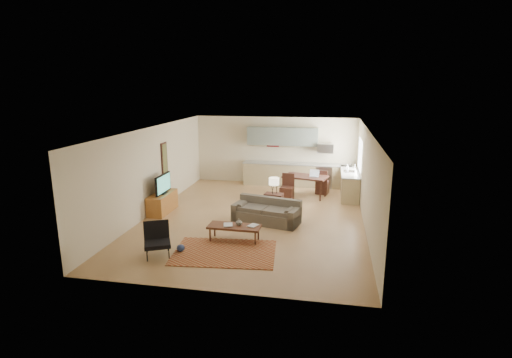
% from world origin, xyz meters
% --- Properties ---
extents(room, '(9.00, 9.00, 9.00)m').
position_xyz_m(room, '(0.00, 0.00, 1.35)').
color(room, '#A4784B').
rests_on(room, ground).
extents(kitchen_counter_back, '(4.26, 0.64, 0.92)m').
position_xyz_m(kitchen_counter_back, '(0.90, 4.18, 0.46)').
color(kitchen_counter_back, tan).
rests_on(kitchen_counter_back, ground).
extents(kitchen_counter_right, '(0.64, 2.26, 0.92)m').
position_xyz_m(kitchen_counter_right, '(2.93, 3.00, 0.46)').
color(kitchen_counter_right, tan).
rests_on(kitchen_counter_right, ground).
extents(kitchen_range, '(0.62, 0.62, 0.90)m').
position_xyz_m(kitchen_range, '(2.00, 4.18, 0.45)').
color(kitchen_range, '#A5A8AD').
rests_on(kitchen_range, ground).
extents(kitchen_microwave, '(0.62, 0.40, 0.35)m').
position_xyz_m(kitchen_microwave, '(2.00, 4.20, 1.55)').
color(kitchen_microwave, '#A5A8AD').
rests_on(kitchen_microwave, room).
extents(upper_cabinets, '(2.80, 0.34, 0.70)m').
position_xyz_m(upper_cabinets, '(0.30, 4.33, 1.95)').
color(upper_cabinets, gray).
rests_on(upper_cabinets, room).
extents(window_right, '(0.02, 1.40, 1.05)m').
position_xyz_m(window_right, '(3.23, 3.00, 1.55)').
color(window_right, white).
rests_on(window_right, room).
extents(wall_art_left, '(0.06, 0.42, 1.10)m').
position_xyz_m(wall_art_left, '(-3.21, 0.90, 1.55)').
color(wall_art_left, olive).
rests_on(wall_art_left, room).
extents(triptych, '(1.70, 0.04, 0.50)m').
position_xyz_m(triptych, '(-0.10, 4.47, 1.75)').
color(triptych, beige).
rests_on(triptych, room).
extents(rug, '(2.59, 1.92, 0.02)m').
position_xyz_m(rug, '(-0.21, -2.66, 0.01)').
color(rug, maroon).
rests_on(rug, floor).
extents(sofa, '(2.17, 1.33, 0.70)m').
position_xyz_m(sofa, '(0.43, -0.35, 0.35)').
color(sofa, brown).
rests_on(sofa, floor).
extents(coffee_table, '(1.38, 0.57, 0.41)m').
position_xyz_m(coffee_table, '(-0.16, -1.86, 0.21)').
color(coffee_table, '#4A2616').
rests_on(coffee_table, floor).
extents(book_a, '(0.39, 0.43, 0.03)m').
position_xyz_m(book_a, '(-0.44, -1.91, 0.42)').
color(book_a, maroon).
rests_on(book_a, coffee_table).
extents(book_b, '(0.41, 0.43, 0.02)m').
position_xyz_m(book_b, '(0.22, -1.76, 0.42)').
color(book_b, navy).
rests_on(book_b, coffee_table).
extents(vase, '(0.24, 0.24, 0.18)m').
position_xyz_m(vase, '(-0.05, -1.80, 0.50)').
color(vase, black).
rests_on(vase, coffee_table).
extents(armchair, '(0.93, 0.93, 0.79)m').
position_xyz_m(armchair, '(-1.72, -3.13, 0.40)').
color(armchair, black).
rests_on(armchair, floor).
extents(tv_credenza, '(0.51, 1.34, 0.62)m').
position_xyz_m(tv_credenza, '(-2.97, 0.02, 0.31)').
color(tv_credenza, '#9A5C26').
rests_on(tv_credenza, floor).
extents(tv, '(0.10, 1.03, 0.62)m').
position_xyz_m(tv, '(-2.92, 0.02, 0.93)').
color(tv, black).
rests_on(tv, tv_credenza).
extents(console_table, '(0.60, 0.44, 0.66)m').
position_xyz_m(console_table, '(0.52, 0.52, 0.33)').
color(console_table, '#3A1F17').
rests_on(console_table, floor).
extents(table_lamp, '(0.38, 0.38, 0.52)m').
position_xyz_m(table_lamp, '(0.52, 0.52, 0.92)').
color(table_lamp, beige).
rests_on(table_lamp, console_table).
extents(dining_table, '(1.69, 1.22, 0.77)m').
position_xyz_m(dining_table, '(1.36, 2.65, 0.39)').
color(dining_table, '#3A1F17').
rests_on(dining_table, floor).
extents(dining_chair_near, '(0.49, 0.51, 0.92)m').
position_xyz_m(dining_chair_near, '(0.76, 2.12, 0.46)').
color(dining_chair_near, '#3A1F17').
rests_on(dining_chair_near, floor).
extents(dining_chair_far, '(0.52, 0.54, 0.91)m').
position_xyz_m(dining_chair_far, '(1.96, 3.18, 0.46)').
color(dining_chair_far, '#3A1F17').
rests_on(dining_chair_far, floor).
extents(laptop, '(0.35, 0.28, 0.24)m').
position_xyz_m(laptop, '(1.66, 2.55, 0.89)').
color(laptop, '#A5A8AD').
rests_on(laptop, dining_table).
extents(soap_bottle, '(0.13, 0.13, 0.19)m').
position_xyz_m(soap_bottle, '(2.83, 3.37, 1.02)').
color(soap_bottle, beige).
rests_on(soap_bottle, kitchen_counter_right).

